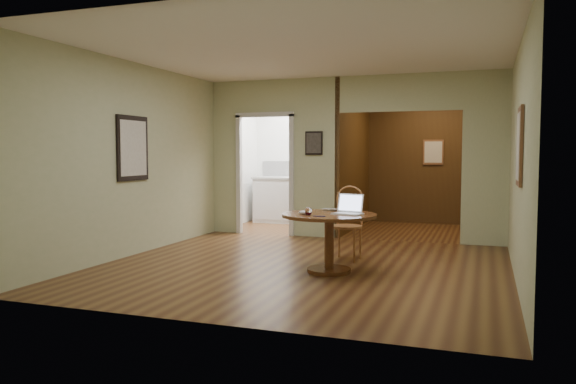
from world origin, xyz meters
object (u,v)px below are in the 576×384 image
(chair, at_px, (348,219))
(open_laptop, at_px, (349,209))
(dining_table, at_px, (329,229))
(closed_laptop, at_px, (334,210))

(chair, xyz_separation_m, open_laptop, (0.21, -0.82, 0.22))
(dining_table, distance_m, closed_laptop, 0.39)
(dining_table, bearing_deg, chair, 88.78)
(open_laptop, distance_m, closed_laptop, 0.38)
(chair, distance_m, closed_laptop, 0.58)
(dining_table, bearing_deg, closed_laptop, 95.70)
(closed_laptop, bearing_deg, chair, 87.58)
(chair, distance_m, open_laptop, 0.88)
(dining_table, relative_size, chair, 1.14)
(chair, xyz_separation_m, closed_laptop, (-0.05, -0.55, 0.17))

